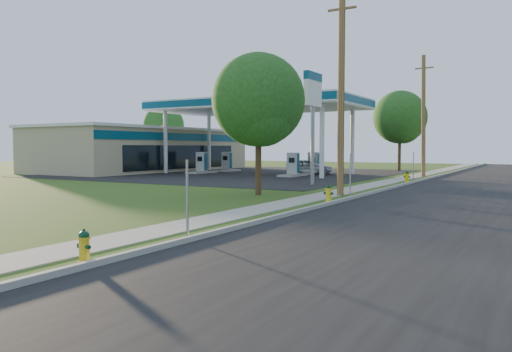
{
  "coord_description": "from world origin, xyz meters",
  "views": [
    {
      "loc": [
        7.96,
        -5.56,
        2.3
      ],
      "look_at": [
        0.0,
        8.0,
        1.4
      ],
      "focal_mm": 35.0,
      "sensor_mm": 36.0,
      "label": 1
    }
  ],
  "objects": [
    {
      "name": "fuel_pump_se",
      "position": [
        -9.5,
        34.0,
        0.72
      ],
      "size": [
        1.2,
        3.2,
        1.9
      ],
      "color": "#A19F93",
      "rests_on": "ground"
    },
    {
      "name": "hydrant_near",
      "position": [
        0.11,
        1.12,
        0.34
      ],
      "size": [
        0.36,
        0.32,
        0.7
      ],
      "color": "gold",
      "rests_on": "ground"
    },
    {
      "name": "hydrant_far",
      "position": [
        0.1,
        27.15,
        0.39
      ],
      "size": [
        0.41,
        0.36,
        0.8
      ],
      "color": "yellow",
      "rests_on": "ground"
    },
    {
      "name": "road",
      "position": [
        4.5,
        10.0,
        0.01
      ],
      "size": [
        8.0,
        120.0,
        0.02
      ],
      "primitive_type": "cube",
      "color": "black",
      "rests_on": "ground"
    },
    {
      "name": "convenience_store",
      "position": [
        -26.98,
        32.0,
        2.13
      ],
      "size": [
        10.4,
        22.4,
        4.25
      ],
      "color": "tan",
      "rests_on": "ground"
    },
    {
      "name": "utility_pole_far",
      "position": [
        -0.6,
        35.0,
        4.8
      ],
      "size": [
        1.4,
        0.32,
        9.5
      ],
      "color": "brown",
      "rests_on": "ground"
    },
    {
      "name": "curb",
      "position": [
        0.5,
        10.0,
        0.07
      ],
      "size": [
        0.15,
        120.0,
        0.15
      ],
      "primitive_type": "cube",
      "color": "#A19F93",
      "rests_on": "ground"
    },
    {
      "name": "ground_plane",
      "position": [
        0.0,
        0.0,
        0.0
      ],
      "size": [
        140.0,
        140.0,
        0.0
      ],
      "primitive_type": "plane",
      "color": "#345118",
      "rests_on": "ground"
    },
    {
      "name": "car_silver",
      "position": [
        -9.56,
        33.19,
        0.67
      ],
      "size": [
        4.22,
        2.7,
        1.34
      ],
      "primitive_type": "imported",
      "rotation": [
        0.0,
        0.0,
        1.88
      ],
      "color": "#B9BCC1",
      "rests_on": "ground"
    },
    {
      "name": "tree_lot",
      "position": [
        -4.57,
        43.69,
        5.06
      ],
      "size": [
        5.18,
        5.18,
        7.86
      ],
      "color": "#3D2A18",
      "rests_on": "ground"
    },
    {
      "name": "sign_post_mid",
      "position": [
        0.25,
        16.0,
        1.0
      ],
      "size": [
        0.05,
        0.04,
        2.0
      ],
      "primitive_type": "cube",
      "color": "gray",
      "rests_on": "ground"
    },
    {
      "name": "fuel_pump_sw",
      "position": [
        -18.5,
        34.0,
        0.72
      ],
      "size": [
        1.2,
        3.2,
        1.9
      ],
      "color": "#A19F93",
      "rests_on": "ground"
    },
    {
      "name": "tree_back",
      "position": [
        -31.46,
        40.04,
        4.72
      ],
      "size": [
        4.84,
        4.84,
        7.34
      ],
      "color": "#3D2A18",
      "rests_on": "ground"
    },
    {
      "name": "tree_verge",
      "position": [
        -4.1,
        15.29,
        4.41
      ],
      "size": [
        4.52,
        4.52,
        6.86
      ],
      "color": "#3D2A18",
      "rests_on": "ground"
    },
    {
      "name": "price_pylon",
      "position": [
        -4.5,
        22.5,
        5.43
      ],
      "size": [
        0.34,
        2.04,
        6.85
      ],
      "color": "gray",
      "rests_on": "ground"
    },
    {
      "name": "forecourt",
      "position": [
        -16.0,
        32.0,
        0.01
      ],
      "size": [
        26.0,
        28.0,
        0.02
      ],
      "primitive_type": "cube",
      "color": "black",
      "rests_on": "ground"
    },
    {
      "name": "fuel_pump_ne",
      "position": [
        -9.5,
        30.0,
        0.72
      ],
      "size": [
        1.2,
        3.2,
        1.9
      ],
      "color": "#A19F93",
      "rests_on": "ground"
    },
    {
      "name": "utility_pole_mid",
      "position": [
        -0.6,
        17.0,
        4.95
      ],
      "size": [
        1.4,
        0.32,
        9.8
      ],
      "color": "brown",
      "rests_on": "ground"
    },
    {
      "name": "sidewalk",
      "position": [
        -1.25,
        10.0,
        0.01
      ],
      "size": [
        1.5,
        120.0,
        0.03
      ],
      "primitive_type": "cube",
      "color": "gray",
      "rests_on": "ground"
    },
    {
      "name": "sign_post_far",
      "position": [
        0.25,
        28.2,
        1.0
      ],
      "size": [
        0.05,
        0.04,
        2.0
      ],
      "primitive_type": "cube",
      "color": "gray",
      "rests_on": "ground"
    },
    {
      "name": "hydrant_mid",
      "position": [
        0.11,
        13.77,
        0.39
      ],
      "size": [
        0.41,
        0.36,
        0.79
      ],
      "color": "yellow",
      "rests_on": "ground"
    },
    {
      "name": "gas_canopy",
      "position": [
        -14.0,
        32.0,
        5.9
      ],
      "size": [
        18.18,
        9.18,
        6.4
      ],
      "color": "silver",
      "rests_on": "ground"
    },
    {
      "name": "fuel_pump_nw",
      "position": [
        -18.5,
        30.0,
        0.72
      ],
      "size": [
        1.2,
        3.2,
        1.9
      ],
      "color": "#A19F93",
      "rests_on": "ground"
    },
    {
      "name": "sign_post_near",
      "position": [
        0.25,
        4.2,
        1.0
      ],
      "size": [
        0.05,
        0.04,
        2.0
      ],
      "primitive_type": "cube",
      "color": "gray",
      "rests_on": "ground"
    }
  ]
}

